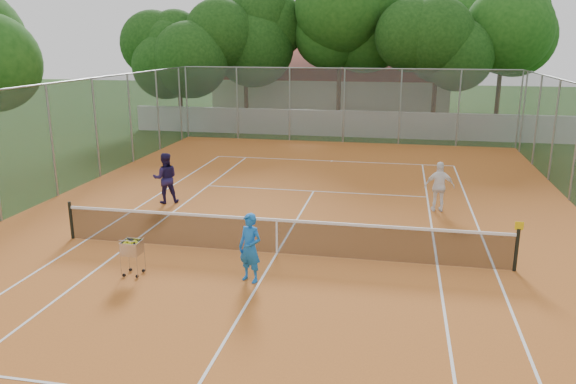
% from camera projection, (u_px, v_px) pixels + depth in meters
% --- Properties ---
extents(ground, '(120.00, 120.00, 0.00)m').
position_uv_depth(ground, '(277.00, 254.00, 14.81)').
color(ground, '#16370F').
rests_on(ground, ground).
extents(court_pad, '(18.00, 34.00, 0.02)m').
position_uv_depth(court_pad, '(277.00, 254.00, 14.81)').
color(court_pad, '#B96324').
rests_on(court_pad, ground).
extents(court_lines, '(10.98, 23.78, 0.01)m').
position_uv_depth(court_lines, '(277.00, 253.00, 14.81)').
color(court_lines, white).
rests_on(court_lines, court_pad).
extents(tennis_net, '(11.88, 0.10, 0.98)m').
position_uv_depth(tennis_net, '(277.00, 236.00, 14.68)').
color(tennis_net, black).
rests_on(tennis_net, court_pad).
extents(perimeter_fence, '(18.00, 34.00, 4.00)m').
position_uv_depth(perimeter_fence, '(277.00, 181.00, 14.29)').
color(perimeter_fence, slate).
rests_on(perimeter_fence, ground).
extents(boundary_wall, '(26.00, 0.30, 1.50)m').
position_uv_depth(boundary_wall, '(347.00, 124.00, 32.60)').
color(boundary_wall, silver).
rests_on(boundary_wall, ground).
extents(clubhouse, '(16.40, 9.00, 4.40)m').
position_uv_depth(clubhouse, '(333.00, 85.00, 42.06)').
color(clubhouse, beige).
rests_on(clubhouse, ground).
extents(tropical_trees, '(29.00, 19.00, 10.00)m').
position_uv_depth(tropical_trees, '(353.00, 48.00, 34.32)').
color(tropical_trees, black).
rests_on(tropical_trees, ground).
extents(player_near, '(0.70, 0.59, 1.64)m').
position_uv_depth(player_near, '(250.00, 248.00, 12.92)').
color(player_near, blue).
rests_on(player_near, court_pad).
extents(player_far_left, '(1.04, 0.94, 1.74)m').
position_uv_depth(player_far_left, '(165.00, 178.00, 19.21)').
color(player_far_left, '#1E1746').
rests_on(player_far_left, court_pad).
extents(player_far_right, '(0.99, 0.47, 1.65)m').
position_uv_depth(player_far_right, '(439.00, 187.00, 18.27)').
color(player_far_right, white).
rests_on(player_far_right, court_pad).
extents(ball_hopper, '(0.55, 0.55, 0.94)m').
position_uv_depth(ball_hopper, '(133.00, 256.00, 13.33)').
color(ball_hopper, '#B6B6BD').
rests_on(ball_hopper, court_pad).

